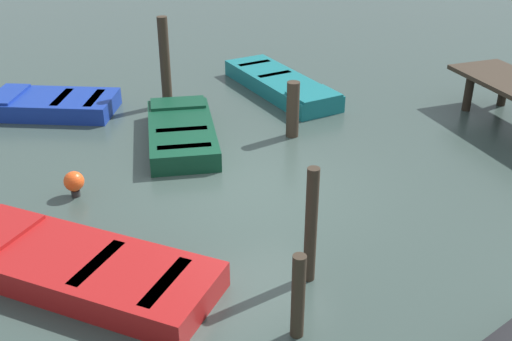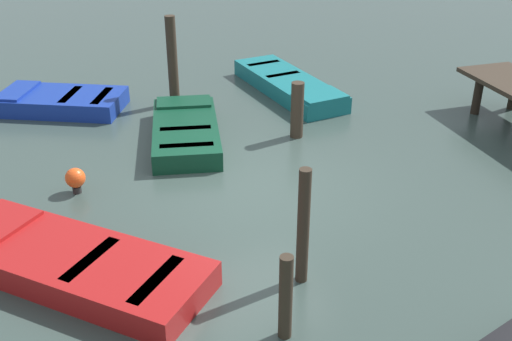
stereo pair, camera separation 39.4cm
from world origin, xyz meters
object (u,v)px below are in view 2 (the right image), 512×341
at_px(rowboat_red, 73,263).
at_px(mooring_piling_near_right, 286,298).
at_px(mooring_piling_far_left, 303,227).
at_px(marker_buoy, 75,179).
at_px(mooring_piling_near_left, 297,110).
at_px(rowboat_teal, 289,85).
at_px(rowboat_blue, 62,101).
at_px(mooring_piling_mid_left, 172,61).
at_px(rowboat_dark_green, 186,131).

distance_m(rowboat_red, mooring_piling_near_right, 3.28).
distance_m(mooring_piling_far_left, marker_buoy, 4.68).
bearing_deg(mooring_piling_near_left, rowboat_teal, 159.20).
bearing_deg(rowboat_red, rowboat_blue, -47.82).
bearing_deg(mooring_piling_mid_left, marker_buoy, -37.47).
xyz_separation_m(rowboat_dark_green, rowboat_teal, (-1.85, 3.24, -0.00)).
bearing_deg(mooring_piling_far_left, mooring_piling_near_right, -35.50).
height_order(rowboat_teal, mooring_piling_far_left, mooring_piling_far_left).
distance_m(rowboat_red, mooring_piling_near_left, 6.05).
relative_size(rowboat_teal, mooring_piling_mid_left, 1.85).
bearing_deg(mooring_piling_far_left, mooring_piling_mid_left, 179.09).
relative_size(mooring_piling_near_right, mooring_piling_mid_left, 0.57).
distance_m(mooring_piling_near_left, mooring_piling_mid_left, 3.48).
height_order(mooring_piling_far_left, mooring_piling_mid_left, mooring_piling_mid_left).
height_order(rowboat_blue, marker_buoy, marker_buoy).
xyz_separation_m(rowboat_dark_green, marker_buoy, (1.46, -2.45, 0.07)).
bearing_deg(rowboat_dark_green, mooring_piling_near_right, -169.97).
height_order(rowboat_blue, mooring_piling_far_left, mooring_piling_far_left).
relative_size(mooring_piling_near_left, mooring_piling_mid_left, 0.57).
distance_m(rowboat_dark_green, mooring_piling_far_left, 5.31).
xyz_separation_m(rowboat_blue, mooring_piling_mid_left, (0.61, 2.60, 0.86)).
bearing_deg(rowboat_blue, mooring_piling_near_left, 170.64).
relative_size(rowboat_blue, mooring_piling_mid_left, 1.48).
bearing_deg(rowboat_red, rowboat_dark_green, -78.52).
bearing_deg(rowboat_red, rowboat_teal, -89.35).
relative_size(rowboat_red, rowboat_teal, 0.99).
bearing_deg(rowboat_teal, rowboat_blue, -105.12).
bearing_deg(mooring_piling_mid_left, mooring_piling_near_left, 34.12).
height_order(rowboat_teal, marker_buoy, marker_buoy).
distance_m(mooring_piling_near_left, mooring_piling_far_left, 5.03).
relative_size(rowboat_dark_green, mooring_piling_near_right, 2.70).
bearing_deg(marker_buoy, rowboat_dark_green, 120.80).
bearing_deg(mooring_piling_near_left, mooring_piling_near_right, -26.30).
relative_size(rowboat_red, rowboat_blue, 1.24).
bearing_deg(rowboat_blue, rowboat_teal, -161.65).
bearing_deg(marker_buoy, mooring_piling_far_left, 35.12).
bearing_deg(mooring_piling_near_right, rowboat_dark_green, 175.73).
bearing_deg(mooring_piling_near_left, rowboat_red, -57.17).
xyz_separation_m(mooring_piling_near_right, mooring_piling_near_left, (-5.55, 2.74, 0.00)).
bearing_deg(rowboat_teal, mooring_piling_far_left, -28.36).
height_order(rowboat_red, marker_buoy, marker_buoy).
relative_size(rowboat_dark_green, mooring_piling_mid_left, 1.53).
bearing_deg(rowboat_red, marker_buoy, -51.21).
height_order(rowboat_teal, mooring_piling_mid_left, mooring_piling_mid_left).
bearing_deg(mooring_piling_far_left, rowboat_red, -113.39).
bearing_deg(rowboat_dark_green, rowboat_blue, 53.21).
bearing_deg(mooring_piling_near_right, rowboat_blue, -168.77).
height_order(rowboat_red, rowboat_teal, same).
bearing_deg(rowboat_dark_green, mooring_piling_near_left, -92.26).
height_order(mooring_piling_near_right, mooring_piling_near_left, mooring_piling_near_left).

